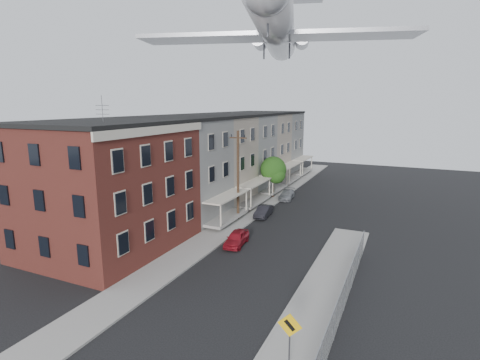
% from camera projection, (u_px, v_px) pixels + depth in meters
% --- Properties ---
extents(ground, '(120.00, 120.00, 0.00)m').
position_uv_depth(ground, '(192.00, 328.00, 19.69)').
color(ground, black).
rests_on(ground, ground).
extents(sidewalk_left, '(3.00, 62.00, 0.12)m').
position_uv_depth(sidewalk_left, '(260.00, 205.00, 43.31)').
color(sidewalk_left, gray).
rests_on(sidewalk_left, ground).
extents(sidewalk_right, '(3.00, 26.00, 0.12)m').
position_uv_depth(sidewalk_right, '(321.00, 296.00, 22.80)').
color(sidewalk_right, gray).
rests_on(sidewalk_right, ground).
extents(curb_left, '(0.15, 62.00, 0.14)m').
position_uv_depth(curb_left, '(272.00, 206.00, 42.72)').
color(curb_left, gray).
rests_on(curb_left, ground).
extents(curb_right, '(0.15, 26.00, 0.14)m').
position_uv_depth(curb_right, '(298.00, 291.00, 23.39)').
color(curb_right, gray).
rests_on(curb_right, ground).
extents(corner_building, '(10.31, 12.30, 12.15)m').
position_uv_depth(corner_building, '(107.00, 186.00, 29.75)').
color(corner_building, '#381511').
rests_on(corner_building, ground).
extents(row_house_a, '(11.98, 7.00, 10.30)m').
position_uv_depth(row_house_a, '(175.00, 168.00, 38.22)').
color(row_house_a, slate).
rests_on(row_house_a, ground).
extents(row_house_b, '(11.98, 7.00, 10.30)m').
position_uv_depth(row_house_b, '(209.00, 159.00, 44.46)').
color(row_house_b, gray).
rests_on(row_house_b, ground).
extents(row_house_c, '(11.98, 7.00, 10.30)m').
position_uv_depth(row_house_c, '(234.00, 152.00, 50.71)').
color(row_house_c, slate).
rests_on(row_house_c, ground).
extents(row_house_d, '(11.98, 7.00, 10.30)m').
position_uv_depth(row_house_d, '(254.00, 147.00, 56.95)').
color(row_house_d, gray).
rests_on(row_house_d, ground).
extents(row_house_e, '(11.98, 7.00, 10.30)m').
position_uv_depth(row_house_e, '(269.00, 142.00, 63.20)').
color(row_house_e, slate).
rests_on(row_house_e, ground).
extents(chainlink_fence, '(0.06, 18.06, 1.90)m').
position_uv_depth(chainlink_fence, '(344.00, 295.00, 21.12)').
color(chainlink_fence, gray).
rests_on(chainlink_fence, ground).
extents(warning_sign, '(1.10, 0.11, 2.80)m').
position_uv_depth(warning_sign, '(290.00, 333.00, 16.13)').
color(warning_sign, '#515156').
rests_on(warning_sign, ground).
extents(utility_pole, '(1.80, 0.26, 9.00)m').
position_uv_depth(utility_pole, '(238.00, 174.00, 37.07)').
color(utility_pole, black).
rests_on(utility_pole, ground).
extents(street_tree, '(3.22, 3.20, 5.20)m').
position_uv_depth(street_tree, '(274.00, 171.00, 46.04)').
color(street_tree, black).
rests_on(street_tree, ground).
extents(car_near, '(1.80, 3.66, 1.20)m').
position_uv_depth(car_near, '(237.00, 238.00, 31.07)').
color(car_near, maroon).
rests_on(car_near, ground).
extents(car_mid, '(1.48, 3.59, 1.16)m').
position_uv_depth(car_mid, '(264.00, 211.00, 38.88)').
color(car_mid, black).
rests_on(car_mid, ground).
extents(car_far, '(1.96, 3.98, 1.11)m').
position_uv_depth(car_far, '(287.00, 195.00, 46.02)').
color(car_far, slate).
rests_on(car_far, ground).
extents(airplane, '(27.81, 31.80, 9.18)m').
position_uv_depth(airplane, '(277.00, 29.00, 39.57)').
color(airplane, silver).
rests_on(airplane, ground).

